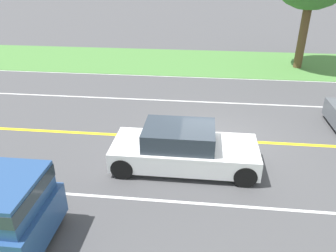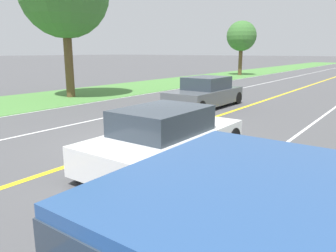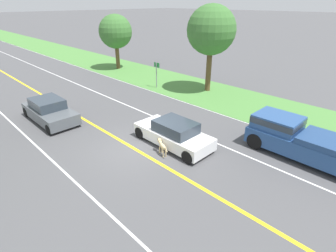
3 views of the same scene
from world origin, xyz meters
The scene contains 8 objects.
ground_plane centered at (0.00, 0.00, 0.00)m, with size 400.00×400.00×0.00m, color #4C4C4F.
centre_divider_line centered at (0.00, 0.00, 0.00)m, with size 0.18×160.00×0.01m, color yellow.
lane_edge_line_left centered at (-7.00, 0.00, 0.00)m, with size 0.14×160.00×0.01m, color white.
lane_dash_same_dir centered at (3.50, 0.00, 0.00)m, with size 0.10×160.00×0.01m, color white.
lane_dash_oncoming centered at (-3.50, 0.00, 0.00)m, with size 0.10×160.00×0.01m, color white.
grass_verge_left centered at (-10.00, 0.00, 0.01)m, with size 6.00×160.00×0.03m, color #4C843D.
ego_car centered at (1.78, -1.05, 0.63)m, with size 1.82×4.38×1.36m.
dog centered at (0.67, -1.32, 0.48)m, with size 0.43×1.05×0.77m.
Camera 1 is at (10.32, -0.57, 5.72)m, focal length 35.00 mm.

